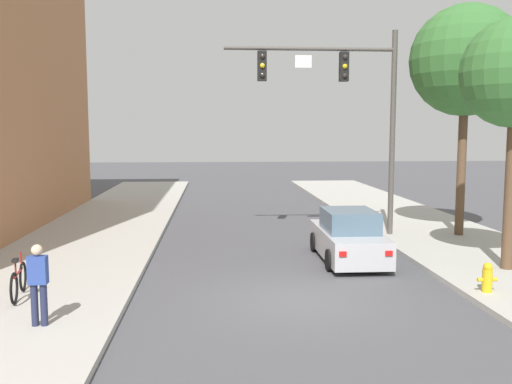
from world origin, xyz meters
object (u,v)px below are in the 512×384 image
(car_lead_silver, at_px, (348,238))
(bicycle_leaning, at_px, (19,281))
(fire_hydrant, at_px, (487,277))
(street_tree_second, at_px, (466,61))
(pedestrian_sidewalk_left_walker, at_px, (38,281))
(traffic_signal_mast, at_px, (346,95))

(car_lead_silver, bearing_deg, bicycle_leaning, -157.02)
(car_lead_silver, bearing_deg, fire_hydrant, -59.50)
(car_lead_silver, distance_m, street_tree_second, 8.27)
(car_lead_silver, distance_m, pedestrian_sidewalk_left_walker, 9.47)
(fire_hydrant, relative_size, street_tree_second, 0.09)
(pedestrian_sidewalk_left_walker, bearing_deg, car_lead_silver, 36.56)
(traffic_signal_mast, relative_size, pedestrian_sidewalk_left_walker, 4.57)
(traffic_signal_mast, height_order, pedestrian_sidewalk_left_walker, traffic_signal_mast)
(fire_hydrant, distance_m, street_tree_second, 9.75)
(pedestrian_sidewalk_left_walker, xyz_separation_m, fire_hydrant, (10.00, 1.56, -0.56))
(traffic_signal_mast, distance_m, street_tree_second, 4.47)
(traffic_signal_mast, bearing_deg, street_tree_second, -4.70)
(traffic_signal_mast, relative_size, fire_hydrant, 10.42)
(street_tree_second, bearing_deg, traffic_signal_mast, 175.30)
(car_lead_silver, xyz_separation_m, street_tree_second, (4.99, 3.15, 5.80))
(pedestrian_sidewalk_left_walker, bearing_deg, bicycle_leaning, 118.72)
(pedestrian_sidewalk_left_walker, height_order, bicycle_leaning, pedestrian_sidewalk_left_walker)
(pedestrian_sidewalk_left_walker, bearing_deg, traffic_signal_mast, 47.78)
(pedestrian_sidewalk_left_walker, relative_size, street_tree_second, 0.20)
(fire_hydrant, bearing_deg, bicycle_leaning, 177.97)
(car_lead_silver, height_order, street_tree_second, street_tree_second)
(car_lead_silver, bearing_deg, street_tree_second, 32.32)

